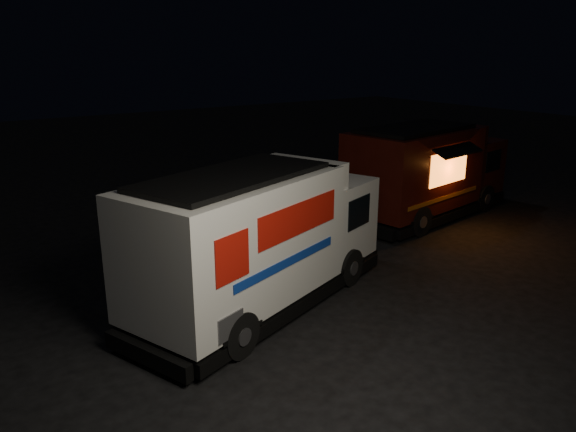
# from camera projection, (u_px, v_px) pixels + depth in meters

# --- Properties ---
(ground) EXTENTS (80.00, 80.00, 0.00)m
(ground) POSITION_uv_depth(u_px,v_px,m) (324.00, 310.00, 12.54)
(ground) COLOR black
(ground) RESTS_ON ground
(white_truck) EXTENTS (7.45, 4.58, 3.20)m
(white_truck) POSITION_uv_depth(u_px,v_px,m) (263.00, 237.00, 12.46)
(white_truck) COLOR silver
(white_truck) RESTS_ON ground
(red_truck) EXTENTS (7.10, 3.44, 3.17)m
(red_truck) POSITION_uv_depth(u_px,v_px,m) (428.00, 171.00, 19.09)
(red_truck) COLOR #330D09
(red_truck) RESTS_ON ground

